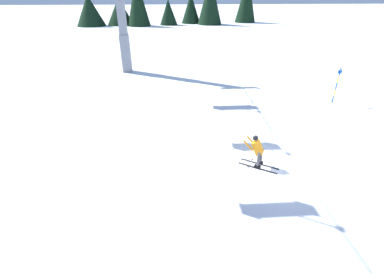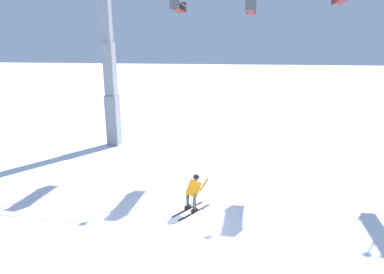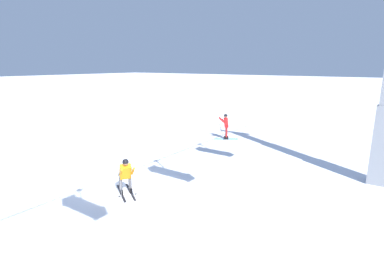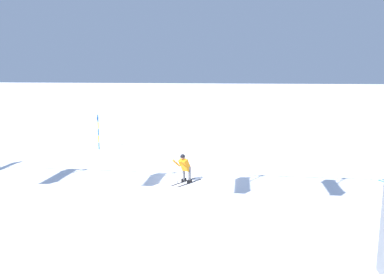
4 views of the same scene
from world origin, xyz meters
name	(u,v)px [view 4 (image 4 of 4)]	position (x,y,z in m)	size (l,w,h in m)	color
ground_plane	(193,178)	(0.00, 0.00, 0.00)	(260.00, 260.00, 0.00)	white
skier_carving_main	(185,166)	(0.30, 1.06, 0.87)	(1.40, 1.76, 1.64)	black
trail_marker_pole	(98,131)	(7.53, -6.41, 1.32)	(0.07, 0.28, 2.47)	blue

